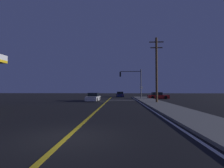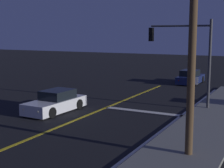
{
  "view_description": "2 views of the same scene",
  "coord_description": "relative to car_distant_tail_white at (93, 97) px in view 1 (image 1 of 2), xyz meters",
  "views": [
    {
      "loc": [
        2.1,
        -6.83,
        1.9
      ],
      "look_at": [
        0.63,
        25.03,
        2.89
      ],
      "focal_mm": 28.03,
      "sensor_mm": 36.0,
      "label": 1
    },
    {
      "loc": [
        10.35,
        4.91,
        4.85
      ],
      "look_at": [
        1.18,
        22.47,
        1.85
      ],
      "focal_mm": 53.93,
      "sensor_mm": 36.0,
      "label": 2
    }
  ],
  "objects": [
    {
      "name": "car_distant_tail_white",
      "position": [
        0.0,
        0.0,
        0.0
      ],
      "size": [
        1.98,
        4.45,
        1.34
      ],
      "rotation": [
        0.0,
        0.0,
        3.11
      ],
      "color": "silver",
      "rests_on": "ground"
    },
    {
      "name": "sidewalk_right",
      "position": [
        9.12,
        -8.72,
        -0.51
      ],
      "size": [
        3.2,
        45.94,
        0.15
      ],
      "primitive_type": "cube",
      "color": "slate",
      "rests_on": "ground"
    },
    {
      "name": "stop_bar",
      "position": [
        4.89,
        2.54,
        -0.58
      ],
      "size": [
        5.26,
        0.5,
        0.01
      ],
      "primitive_type": "cube",
      "color": "silver",
      "rests_on": "ground"
    },
    {
      "name": "lane_line_edge_right",
      "position": [
        7.27,
        -8.72,
        -0.58
      ],
      "size": [
        0.16,
        43.39,
        0.01
      ],
      "primitive_type": "cube",
      "color": "silver",
      "rests_on": "ground"
    },
    {
      "name": "street_sign_corner",
      "position": [
        8.02,
        2.04,
        1.07
      ],
      "size": [
        0.56,
        0.07,
        2.46
      ],
      "color": "slate",
      "rests_on": "ground"
    },
    {
      "name": "utility_pole_right",
      "position": [
        9.42,
        -3.95,
        4.18
      ],
      "size": [
        1.97,
        0.3,
        9.1
      ],
      "color": "#4C3823",
      "rests_on": "ground"
    },
    {
      "name": "ground_plane",
      "position": [
        2.26,
        -21.49,
        -0.58
      ],
      "size": [
        160.0,
        160.0,
        0.0
      ],
      "primitive_type": "plane",
      "color": "black"
    },
    {
      "name": "lane_line_center",
      "position": [
        2.26,
        -8.72,
        -0.58
      ],
      "size": [
        0.2,
        43.39,
        0.01
      ],
      "primitive_type": "cube",
      "color": "gold",
      "rests_on": "ground"
    },
    {
      "name": "traffic_signal_near_right",
      "position": [
        6.83,
        4.84,
        3.25
      ],
      "size": [
        4.14,
        0.28,
        5.72
      ],
      "rotation": [
        0.0,
        0.0,
        3.14
      ],
      "color": "#38383D",
      "rests_on": "ground"
    },
    {
      "name": "car_following_oncoming_navy",
      "position": [
        4.39,
        15.61,
        -0.0
      ],
      "size": [
        1.96,
        4.19,
        1.34
      ],
      "rotation": [
        0.0,
        0.0,
        -0.02
      ],
      "color": "navy",
      "rests_on": "ground"
    },
    {
      "name": "car_parked_curb_red",
      "position": [
        11.94,
        7.12,
        -0.0
      ],
      "size": [
        4.18,
        1.95,
        1.34
      ],
      "rotation": [
        0.0,
        0.0,
        -1.55
      ],
      "color": "maroon",
      "rests_on": "ground"
    }
  ]
}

